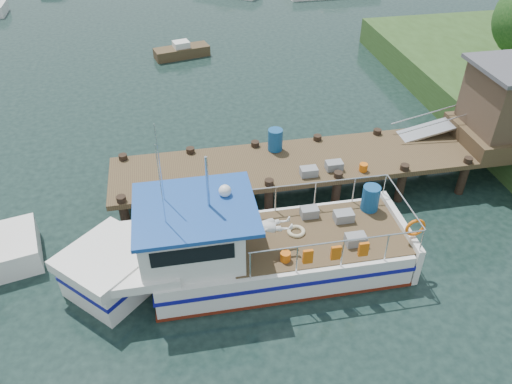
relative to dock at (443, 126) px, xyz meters
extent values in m
plane|color=black|center=(-6.51, -0.01, -2.24)|extent=(160.00, 160.00, 0.00)
cube|color=#483722|center=(-4.51, -0.01, -0.94)|extent=(16.00, 3.00, 0.20)
cylinder|color=black|center=(-12.01, -1.31, -1.59)|extent=(0.32, 0.32, 1.90)
cylinder|color=black|center=(-12.01, 1.29, -1.59)|extent=(0.32, 0.32, 1.90)
cylinder|color=black|center=(-9.51, -1.31, -1.59)|extent=(0.32, 0.32, 1.90)
cylinder|color=black|center=(-9.51, 1.29, -1.59)|extent=(0.32, 0.32, 1.90)
cylinder|color=black|center=(-7.01, -1.31, -1.59)|extent=(0.32, 0.32, 1.90)
cylinder|color=black|center=(-7.01, 1.29, -1.59)|extent=(0.32, 0.32, 1.90)
cylinder|color=black|center=(-4.51, -1.31, -1.59)|extent=(0.32, 0.32, 1.90)
cylinder|color=black|center=(-4.51, 1.29, -1.59)|extent=(0.32, 0.32, 1.90)
cylinder|color=black|center=(-2.01, -1.31, -1.59)|extent=(0.32, 0.32, 1.90)
cylinder|color=black|center=(-2.01, 1.29, -1.59)|extent=(0.32, 0.32, 1.90)
cylinder|color=black|center=(0.49, -1.31, -1.59)|extent=(0.32, 0.32, 1.90)
cylinder|color=black|center=(0.49, 1.29, -1.59)|extent=(0.32, 0.32, 1.90)
cylinder|color=black|center=(2.99, 1.29, -1.59)|extent=(0.32, 0.32, 1.90)
cube|color=#483722|center=(2.49, -0.01, -0.54)|extent=(3.20, 3.00, 0.60)
cube|color=#4A3729|center=(2.49, -0.01, 0.86)|extent=(2.60, 2.60, 2.40)
cube|color=#A5A8AD|center=(0.19, 0.89, -0.59)|extent=(3.34, 0.90, 0.79)
cylinder|color=silver|center=(0.19, 0.49, -0.09)|extent=(3.34, 0.05, 0.76)
cylinder|color=silver|center=(0.19, 1.29, -0.09)|extent=(3.34, 0.05, 0.76)
cube|color=slate|center=(-5.51, -1.01, -0.68)|extent=(0.60, 0.40, 0.30)
cube|color=slate|center=(-4.51, -0.81, -0.68)|extent=(0.60, 0.40, 0.30)
cylinder|color=#D15A0C|center=(-3.51, -1.11, -0.69)|extent=(0.30, 0.30, 0.28)
cylinder|color=navy|center=(-6.31, 0.89, -0.40)|extent=(0.56, 0.56, 0.85)
cube|color=silver|center=(-7.27, -3.90, -1.65)|extent=(7.69, 3.11, 1.18)
cube|color=silver|center=(-12.38, -3.87, -1.65)|extent=(3.07, 3.07, 1.18)
cube|color=silver|center=(-12.38, -3.87, -0.91)|extent=(3.36, 3.36, 0.36)
cube|color=silver|center=(-11.36, -3.87, -0.94)|extent=(2.06, 2.93, 0.31)
cube|color=navy|center=(-7.27, -3.90, -1.50)|extent=(7.79, 3.16, 0.14)
cube|color=navy|center=(-12.38, -3.87, -1.50)|extent=(3.13, 3.13, 0.14)
cube|color=#641C0E|center=(-7.27, -3.90, -2.19)|extent=(7.79, 3.14, 0.14)
cube|color=#483722|center=(-6.04, -3.90, -1.05)|extent=(5.54, 2.79, 0.04)
cube|color=silver|center=(-3.28, -3.92, -1.55)|extent=(0.22, 3.07, 1.38)
cube|color=silver|center=(-9.93, -3.88, -0.30)|extent=(2.88, 2.68, 1.53)
cube|color=black|center=(-9.94, -5.22, 0.01)|extent=(2.25, 0.05, 0.51)
cube|color=black|center=(-9.92, -2.54, 0.01)|extent=(2.25, 0.05, 0.51)
cube|color=black|center=(-11.37, -3.87, 0.01)|extent=(0.05, 1.84, 0.51)
cube|color=#174192|center=(-9.72, -3.88, 0.52)|extent=(3.50, 2.99, 0.12)
cylinder|color=silver|center=(-9.31, -3.88, 1.39)|extent=(0.08, 0.08, 1.64)
cylinder|color=silver|center=(-10.54, -4.39, 1.80)|extent=(0.02, 0.02, 2.46)
cylinder|color=silver|center=(-10.54, -3.36, 1.80)|extent=(0.02, 0.02, 2.46)
sphere|color=silver|center=(-8.80, -3.48, 0.73)|extent=(0.37, 0.37, 0.37)
cylinder|color=silver|center=(-5.90, -5.32, -0.09)|extent=(5.12, 0.08, 0.05)
cylinder|color=silver|center=(-5.88, -2.49, -0.09)|extent=(5.12, 0.08, 0.05)
cylinder|color=silver|center=(-3.30, -3.92, -0.09)|extent=(0.06, 2.81, 0.05)
cylinder|color=silver|center=(-8.40, -5.30, -0.58)|extent=(0.05, 0.05, 0.97)
cylinder|color=silver|center=(-8.39, -2.48, -0.58)|extent=(0.05, 0.05, 0.97)
cylinder|color=silver|center=(-7.07, -5.31, -0.58)|extent=(0.05, 0.05, 0.97)
cylinder|color=silver|center=(-7.06, -2.48, -0.58)|extent=(0.05, 0.05, 0.97)
cylinder|color=silver|center=(-5.74, -5.32, -0.58)|extent=(0.05, 0.05, 0.97)
cylinder|color=silver|center=(-5.73, -2.49, -0.58)|extent=(0.05, 0.05, 0.97)
cylinder|color=silver|center=(-4.41, -5.32, -0.58)|extent=(0.05, 0.05, 0.97)
cylinder|color=silver|center=(-4.40, -2.50, -0.58)|extent=(0.05, 0.05, 0.97)
cylinder|color=silver|center=(-3.34, -5.33, -0.58)|extent=(0.05, 0.05, 0.97)
cylinder|color=silver|center=(-3.32, -2.51, -0.58)|extent=(0.05, 0.05, 0.97)
cube|color=slate|center=(-5.02, -4.52, -0.88)|extent=(0.62, 0.41, 0.33)
cube|color=slate|center=(-5.01, -3.40, -0.88)|extent=(0.62, 0.41, 0.33)
cube|color=slate|center=(-6.04, -2.98, -0.88)|extent=(0.56, 0.39, 0.33)
cylinder|color=navy|center=(-3.99, -2.99, -0.60)|extent=(0.58, 0.58, 0.90)
cylinder|color=#D15A0C|center=(-7.27, -4.82, -0.90)|extent=(0.31, 0.31, 0.31)
torus|color=#BFB28C|center=(-6.65, -3.69, -0.99)|extent=(0.58, 0.58, 0.12)
torus|color=#D15A0C|center=(-3.26, -4.74, -0.50)|extent=(0.63, 0.11, 0.63)
cube|color=#D15A0C|center=(-6.76, -5.33, -0.50)|extent=(0.29, 0.10, 0.46)
cube|color=#D15A0C|center=(-5.95, -5.34, -0.50)|extent=(0.29, 0.10, 0.46)
cube|color=#D15A0C|center=(-5.13, -5.34, -0.50)|extent=(0.29, 0.10, 0.46)
imported|color=silver|center=(-7.88, -4.20, -0.16)|extent=(0.43, 0.66, 1.80)
cube|color=#483722|center=(-9.01, 14.55, -1.94)|extent=(3.43, 1.83, 0.60)
cube|color=silver|center=(-9.01, 14.55, -1.48)|extent=(1.07, 0.97, 0.39)
camera|label=1|loc=(-10.08, -14.96, 9.29)|focal=35.00mm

